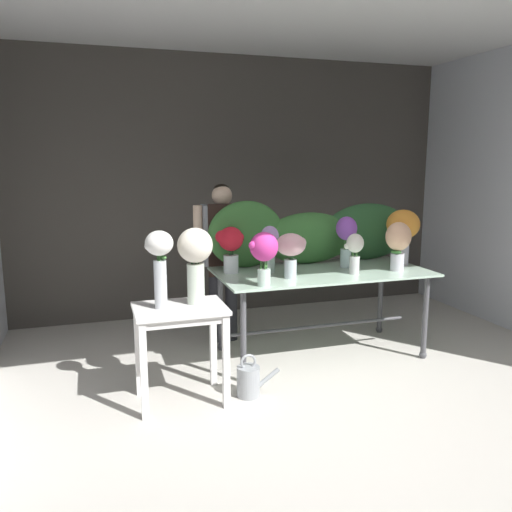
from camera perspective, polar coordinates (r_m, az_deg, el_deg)
The scene contains 18 objects.
ground_plane at distance 4.91m, azimuth 3.55°, elevation -11.23°, with size 7.76×7.76×0.00m, color beige.
wall_back at distance 6.25m, azimuth -2.21°, elevation 7.57°, with size 5.31×0.12×3.00m, color #4C4742.
ceiling_slab at distance 4.73m, azimuth 4.02°, elevation 25.67°, with size 5.43×3.65×0.12m, color silver.
display_table_glass at distance 4.86m, azimuth 7.21°, elevation -2.93°, with size 1.94×0.98×0.82m.
side_table_white at distance 3.94m, azimuth -8.34°, elevation -7.15°, with size 0.68×0.50×0.75m.
florist at distance 5.15m, azimuth -3.69°, elevation 1.03°, with size 0.58×0.24×1.59m.
foliage_backdrop at distance 5.14m, azimuth 6.14°, elevation 2.33°, with size 2.15×0.28×0.63m.
vase_ivory_stock at distance 4.71m, azimuth 10.81°, elevation 0.65°, with size 0.17×0.15×0.36m.
vase_peach_peonies at distance 4.94m, azimuth 15.40°, elevation 1.54°, with size 0.24×0.23×0.45m.
vase_violet_tulips at distance 4.97m, azimuth 9.91°, elevation 2.22°, with size 0.21×0.20×0.49m.
vase_lilac_freesia at distance 4.67m, azimuth 1.51°, elevation 1.17°, with size 0.17×0.16×0.43m.
vase_magenta_lilies at distance 4.17m, azimuth 0.86°, elevation 0.48°, with size 0.25×0.23×0.44m.
vase_sunset_dahlias at distance 5.21m, azimuth 15.84°, elevation 2.82°, with size 0.32×0.32×0.54m.
vase_blush_roses at distance 4.46m, azimuth 3.88°, elevation 0.82°, with size 0.27×0.26×0.39m.
vase_crimson_carnations at distance 4.67m, azimuth -2.82°, elevation 1.23°, with size 0.26×0.22×0.42m.
vase_white_roses_tall at distance 3.80m, azimuth -10.55°, elevation -0.38°, with size 0.21×0.20×0.57m.
vase_cream_lisianthus_tall at distance 3.90m, azimuth -6.69°, elevation -0.14°, with size 0.26×0.26×0.58m.
watering_can at distance 4.16m, azimuth -0.78°, elevation -13.52°, with size 0.35×0.18×0.34m.
Camera 1 is at (-1.67, -2.48, 1.82)m, focal length 36.40 mm.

